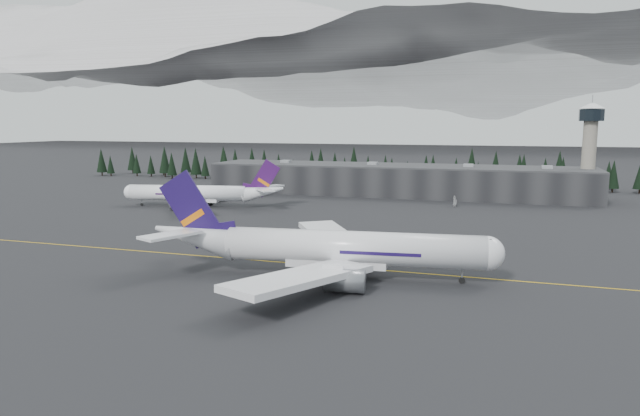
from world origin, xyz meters
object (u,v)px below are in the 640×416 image
(terminal, at_px, (395,180))
(gse_vehicle_a, at_px, (261,194))
(jet_main, at_px, (322,247))
(control_tower, at_px, (590,141))
(gse_vehicle_b, at_px, (455,205))
(jet_parked, at_px, (202,193))

(terminal, relative_size, gse_vehicle_a, 28.35)
(terminal, height_order, jet_main, jet_main)
(control_tower, bearing_deg, gse_vehicle_b, -145.79)
(gse_vehicle_b, bearing_deg, jet_main, -9.57)
(jet_main, bearing_deg, gse_vehicle_b, 73.87)
(control_tower, height_order, gse_vehicle_b, control_tower)
(jet_main, height_order, jet_parked, jet_main)
(jet_main, xyz_separation_m, gse_vehicle_b, (17.28, 105.79, -5.18))
(terminal, height_order, gse_vehicle_b, terminal)
(control_tower, bearing_deg, jet_main, -115.15)
(jet_parked, xyz_separation_m, gse_vehicle_b, (87.51, 28.97, -4.28))
(control_tower, relative_size, jet_main, 0.53)
(gse_vehicle_a, bearing_deg, jet_parked, -101.55)
(terminal, height_order, jet_parked, jet_parked)
(jet_parked, xyz_separation_m, gse_vehicle_a, (7.83, 34.79, -4.19))
(control_tower, relative_size, gse_vehicle_b, 9.33)
(gse_vehicle_a, height_order, gse_vehicle_b, gse_vehicle_a)
(control_tower, distance_m, jet_parked, 149.48)
(jet_main, distance_m, gse_vehicle_b, 107.31)
(terminal, relative_size, gse_vehicle_b, 39.59)
(control_tower, height_order, jet_main, control_tower)
(gse_vehicle_b, bearing_deg, terminal, -137.22)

